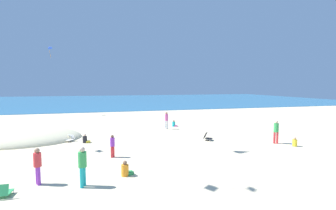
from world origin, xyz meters
TOP-DOWN VIEW (x-y plane):
  - ground_plane at (0.00, 10.00)m, footprint 120.00×120.00m
  - ocean_water at (0.00, 56.08)m, footprint 120.00×60.00m
  - dune_mound at (-11.60, 8.11)m, footprint 8.96×6.27m
  - beach_chair_mid_beach at (2.58, 4.11)m, footprint 0.83×0.81m
  - beach_chair_far_right at (-9.04, -2.66)m, footprint 0.56×0.68m
  - beach_chair_far_left at (-7.84, 6.54)m, footprint 0.89×0.90m
  - person_0 at (1.81, 10.76)m, footprint 0.61×0.53m
  - person_1 at (0.68, 9.58)m, footprint 0.35×0.35m
  - person_2 at (-6.64, 5.75)m, footprint 0.57×0.36m
  - person_3 at (7.86, 0.87)m, footprint 0.48×0.60m
  - person_4 at (-4.24, -1.63)m, footprint 0.67×0.52m
  - person_5 at (-8.03, -1.69)m, footprint 0.45×0.45m
  - person_6 at (-6.11, -2.43)m, footprint 0.46×0.46m
  - person_7 at (-4.76, 1.51)m, footprint 0.38×0.38m
  - person_8 at (7.09, 1.86)m, footprint 0.48×0.48m
  - kite_blue at (-12.69, 24.89)m, footprint 0.77×0.83m

SIDE VIEW (x-z plane):
  - ground_plane at x=0.00m, z-range 0.00..0.00m
  - dune_mound at x=-11.60m, z-range -0.87..0.87m
  - ocean_water at x=0.00m, z-range 0.00..0.05m
  - beach_chair_far_left at x=-7.84m, z-range -0.03..0.47m
  - beach_chair_far_right at x=-9.04m, z-range -0.04..0.52m
  - person_3 at x=7.86m, z-range -0.09..0.59m
  - person_0 at x=1.81m, z-range -0.09..0.59m
  - person_2 at x=-6.64m, z-range -0.09..0.59m
  - beach_chair_mid_beach at x=2.58m, z-range -0.04..0.59m
  - person_4 at x=-4.24m, z-range -0.10..0.65m
  - person_7 at x=-4.76m, z-range 0.11..1.48m
  - person_5 at x=-8.03m, z-range 0.13..1.75m
  - person_1 at x=0.68m, z-range 0.13..1.84m
  - person_8 at x=7.09m, z-range 0.14..1.88m
  - person_6 at x=-6.11m, z-range 0.14..1.89m
  - kite_blue at x=-12.69m, z-range 8.86..10.51m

